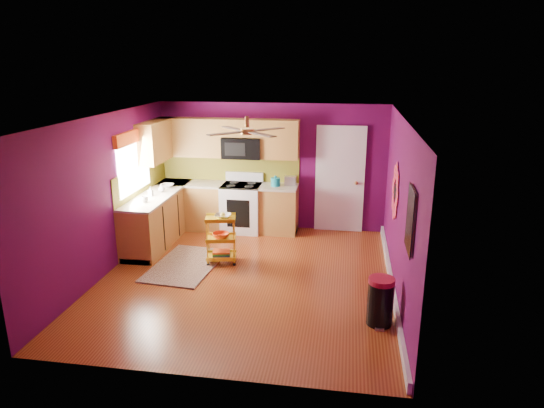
# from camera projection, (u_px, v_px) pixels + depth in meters

# --- Properties ---
(ground) EXTENTS (5.00, 5.00, 0.00)m
(ground) POSITION_uv_depth(u_px,v_px,m) (247.00, 278.00, 7.62)
(ground) COLOR maroon
(ground) RESTS_ON ground
(room_envelope) EXTENTS (4.54, 5.04, 2.52)m
(room_envelope) POSITION_uv_depth(u_px,v_px,m) (247.00, 177.00, 7.14)
(room_envelope) COLOR #530943
(room_envelope) RESTS_ON ground
(lower_cabinets) EXTENTS (2.81, 2.31, 0.94)m
(lower_cabinets) POSITION_uv_depth(u_px,v_px,m) (198.00, 213.00, 9.41)
(lower_cabinets) COLOR olive
(lower_cabinets) RESTS_ON ground
(electric_range) EXTENTS (0.76, 0.66, 1.13)m
(electric_range) POSITION_uv_depth(u_px,v_px,m) (242.00, 207.00, 9.62)
(electric_range) COLOR white
(electric_range) RESTS_ON ground
(upper_cabinetry) EXTENTS (2.80, 2.30, 1.26)m
(upper_cabinetry) POSITION_uv_depth(u_px,v_px,m) (206.00, 140.00, 9.34)
(upper_cabinetry) COLOR olive
(upper_cabinetry) RESTS_ON ground
(left_window) EXTENTS (0.08, 1.35, 1.08)m
(left_window) POSITION_uv_depth(u_px,v_px,m) (133.00, 153.00, 8.44)
(left_window) COLOR white
(left_window) RESTS_ON ground
(panel_door) EXTENTS (0.95, 0.11, 2.15)m
(panel_door) POSITION_uv_depth(u_px,v_px,m) (340.00, 181.00, 9.45)
(panel_door) COLOR white
(panel_door) RESTS_ON ground
(right_wall_art) EXTENTS (0.04, 2.74, 1.04)m
(right_wall_art) POSITION_uv_depth(u_px,v_px,m) (401.00, 202.00, 6.55)
(right_wall_art) COLOR black
(right_wall_art) RESTS_ON ground
(ceiling_fan) EXTENTS (1.01, 1.01, 0.26)m
(ceiling_fan) POSITION_uv_depth(u_px,v_px,m) (247.00, 131.00, 7.15)
(ceiling_fan) COLOR #BF8C3F
(ceiling_fan) RESTS_ON ground
(shag_rug) EXTENTS (1.11, 1.66, 0.02)m
(shag_rug) POSITION_uv_depth(u_px,v_px,m) (186.00, 265.00, 8.07)
(shag_rug) COLOR black
(shag_rug) RESTS_ON ground
(rolling_cart) EXTENTS (0.55, 0.45, 0.89)m
(rolling_cart) POSITION_uv_depth(u_px,v_px,m) (221.00, 237.00, 8.07)
(rolling_cart) COLOR gold
(rolling_cart) RESTS_ON ground
(trash_can) EXTENTS (0.34, 0.37, 0.64)m
(trash_can) POSITION_uv_depth(u_px,v_px,m) (380.00, 301.00, 6.22)
(trash_can) COLOR black
(trash_can) RESTS_ON ground
(teal_kettle) EXTENTS (0.18, 0.18, 0.21)m
(teal_kettle) POSITION_uv_depth(u_px,v_px,m) (276.00, 182.00, 9.37)
(teal_kettle) COLOR teal
(teal_kettle) RESTS_ON lower_cabinets
(toaster) EXTENTS (0.22, 0.15, 0.18)m
(toaster) POSITION_uv_depth(u_px,v_px,m) (290.00, 181.00, 9.44)
(toaster) COLOR beige
(toaster) RESTS_ON lower_cabinets
(soap_bottle_a) EXTENTS (0.08, 0.08, 0.17)m
(soap_bottle_a) POSITION_uv_depth(u_px,v_px,m) (150.00, 191.00, 8.69)
(soap_bottle_a) COLOR #EA3F72
(soap_bottle_a) RESTS_ON lower_cabinets
(soap_bottle_b) EXTENTS (0.12, 0.12, 0.15)m
(soap_bottle_b) POSITION_uv_depth(u_px,v_px,m) (161.00, 188.00, 8.96)
(soap_bottle_b) COLOR white
(soap_bottle_b) RESTS_ON lower_cabinets
(counter_dish) EXTENTS (0.23, 0.23, 0.06)m
(counter_dish) POSITION_uv_depth(u_px,v_px,m) (167.00, 186.00, 9.31)
(counter_dish) COLOR white
(counter_dish) RESTS_ON lower_cabinets
(counter_cup) EXTENTS (0.12, 0.12, 0.10)m
(counter_cup) POSITION_uv_depth(u_px,v_px,m) (145.00, 199.00, 8.33)
(counter_cup) COLOR white
(counter_cup) RESTS_ON lower_cabinets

